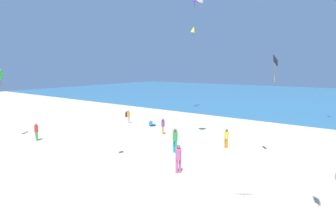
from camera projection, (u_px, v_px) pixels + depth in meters
ground_plane at (182, 135)px, 21.40m from camera, size 120.00×120.00×0.00m
ocean_water at (275, 95)px, 53.99m from camera, size 120.00×60.00×0.05m
beach_chair_far_left at (152, 124)px, 24.88m from camera, size 0.80×0.85×0.55m
person_1 at (175, 139)px, 16.82m from camera, size 0.42×0.42×1.73m
person_2 at (127, 115)px, 29.54m from camera, size 0.67×0.64×0.77m
person_3 at (178, 157)px, 13.55m from camera, size 0.46×0.46×1.65m
person_4 at (36, 131)px, 19.72m from camera, size 0.31×0.31×1.44m
person_5 at (128, 116)px, 25.90m from camera, size 0.29×0.29×1.44m
person_6 at (226, 137)px, 17.87m from camera, size 0.33×0.33×1.43m
person_7 at (163, 125)px, 21.64m from camera, size 0.41×0.41×1.45m
kite_yellow at (193, 29)px, 32.58m from camera, size 0.98×0.91×1.42m
kite_green at (0, 76)px, 19.59m from camera, size 0.69×0.87×1.40m
kite_black at (275, 61)px, 14.92m from camera, size 0.37×0.73×1.70m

